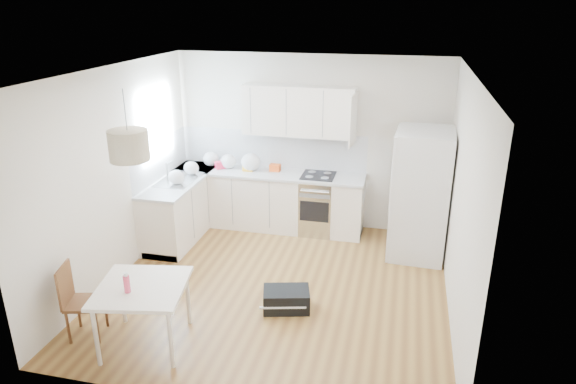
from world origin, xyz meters
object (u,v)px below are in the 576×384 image
object	(u,v)px
dining_table	(142,292)
dining_chair	(85,301)
gym_bag	(286,299)
refrigerator	(422,194)

from	to	relation	value
dining_table	dining_chair	xyz separation A→B (m)	(-0.69, -0.01, -0.20)
dining_table	gym_bag	world-z (taller)	dining_table
dining_chair	gym_bag	xyz separation A→B (m)	(1.98, 0.98, -0.30)
dining_table	gym_bag	distance (m)	1.69
refrigerator	dining_table	size ratio (longest dim) A/B	1.76
refrigerator	gym_bag	distance (m)	2.50
refrigerator	gym_bag	size ratio (longest dim) A/B	3.36
dining_table	dining_chair	size ratio (longest dim) A/B	1.22
gym_bag	dining_table	bearing A→B (deg)	-157.48
dining_table	gym_bag	size ratio (longest dim) A/B	1.91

